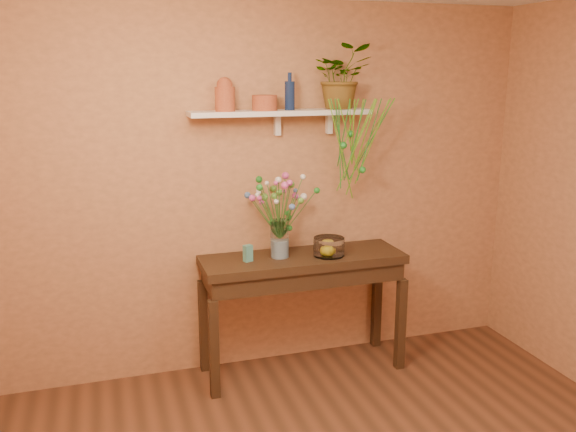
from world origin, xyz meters
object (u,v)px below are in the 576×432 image
sideboard (303,273)px  bouquet (279,198)px  glass_bowl (329,247)px  glass_vase (280,241)px  spider_plant (342,77)px  terracotta_jug (225,95)px  blue_bottle (290,95)px

sideboard → bouquet: bouquet is taller
sideboard → glass_bowl: glass_bowl is taller
sideboard → glass_vase: 0.30m
spider_plant → glass_vase: bearing=-166.5°
terracotta_jug → spider_plant: bearing=2.3°
spider_plant → glass_bowl: size_ratio=2.04×
spider_plant → bouquet: size_ratio=0.95×
glass_vase → spider_plant: bearing=13.5°
sideboard → bouquet: (-0.17, 0.03, 0.56)m
terracotta_jug → bouquet: size_ratio=0.47×
terracotta_jug → blue_bottle: size_ratio=0.88×
terracotta_jug → bouquet: 0.80m
terracotta_jug → glass_vase: terracotta_jug is taller
glass_bowl → spider_plant: bearing=51.6°
glass_vase → sideboard: bearing=-4.9°
sideboard → bouquet: 0.59m
glass_vase → bouquet: bearing=87.9°
terracotta_jug → bouquet: terracotta_jug is taller
terracotta_jug → blue_bottle: 0.46m
spider_plant → bouquet: bearing=-168.1°
terracotta_jug → glass_bowl: terracotta_jug is taller
terracotta_jug → glass_vase: 1.09m
bouquet → glass_bowl: 0.52m
blue_bottle → spider_plant: size_ratio=0.56×
spider_plant → glass_vase: 1.26m
sideboard → glass_vase: glass_vase is taller
bouquet → spider_plant: bearing=11.9°
spider_plant → blue_bottle: bearing=-175.5°
glass_vase → glass_bowl: 0.36m
spider_plant → glass_vase: (-0.50, -0.12, -1.15)m
glass_vase → bouquet: size_ratio=0.57×
sideboard → blue_bottle: size_ratio=5.76×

